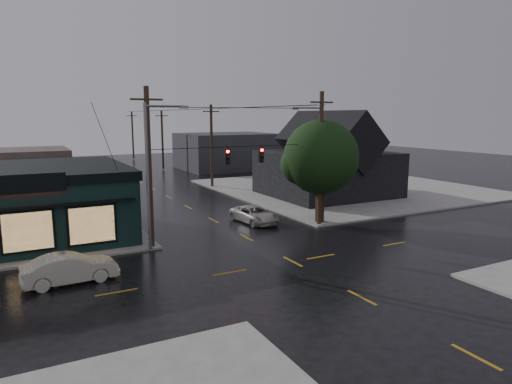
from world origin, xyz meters
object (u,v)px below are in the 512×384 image
corner_tree (321,158)px  utility_pole_ne (319,226)px  suv_silver (254,214)px  utility_pole_nw (152,248)px  sedan_cream (70,269)px

corner_tree → utility_pole_ne: 5.25m
corner_tree → suv_silver: bearing=149.6°
utility_pole_nw → suv_silver: utility_pole_nw is taller
utility_pole_ne → suv_silver: bearing=140.6°
corner_tree → utility_pole_nw: (-13.50, -0.63, -5.19)m
corner_tree → utility_pole_nw: size_ratio=0.78×
utility_pole_ne → sedan_cream: 18.76m
utility_pole_ne → sedan_cream: bearing=-167.3°
corner_tree → utility_pole_nw: bearing=-177.3°
suv_silver → sedan_cream: bearing=-158.5°
utility_pole_ne → sedan_cream: size_ratio=2.21×
utility_pole_nw → utility_pole_ne: size_ratio=1.00×
sedan_cream → corner_tree: bearing=-79.0°
utility_pole_nw → utility_pole_ne: 13.00m
utility_pole_nw → sedan_cream: size_ratio=2.21×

